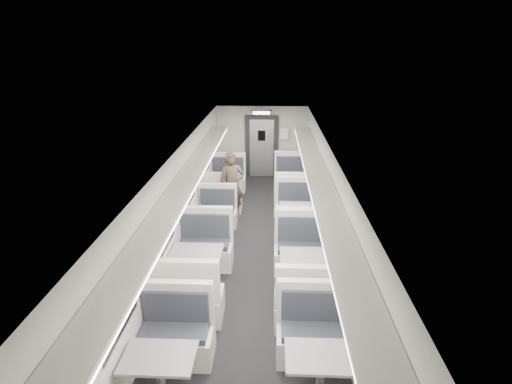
# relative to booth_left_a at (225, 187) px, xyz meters

# --- Properties ---
(room) EXTENTS (3.24, 12.24, 2.64)m
(room) POSITION_rel_booth_left_a_xyz_m (1.00, -3.72, 0.81)
(room) COLOR black
(room) RESTS_ON ground
(booth_left_a) EXTENTS (1.07, 2.17, 1.16)m
(booth_left_a) POSITION_rel_booth_left_a_xyz_m (0.00, 0.00, 0.00)
(booth_left_a) COLOR beige
(booth_left_a) RESTS_ON room
(booth_left_b) EXTENTS (0.97, 1.97, 1.05)m
(booth_left_b) POSITION_rel_booth_left_a_xyz_m (0.00, -2.47, -0.04)
(booth_left_b) COLOR beige
(booth_left_b) RESTS_ON room
(booth_left_c) EXTENTS (1.14, 2.30, 1.23)m
(booth_left_c) POSITION_rel_booth_left_a_xyz_m (0.00, -4.54, 0.02)
(booth_left_c) COLOR beige
(booth_left_c) RESTS_ON room
(booth_left_d) EXTENTS (1.08, 2.18, 1.17)m
(booth_left_d) POSITION_rel_booth_left_a_xyz_m (0.00, -7.09, 0.00)
(booth_left_d) COLOR beige
(booth_left_d) RESTS_ON room
(booth_right_a) EXTENTS (1.14, 2.31, 1.23)m
(booth_right_a) POSITION_rel_booth_left_a_xyz_m (2.00, -0.09, 0.02)
(booth_right_a) COLOR beige
(booth_right_a) RESTS_ON room
(booth_right_b) EXTENTS (1.06, 2.15, 1.15)m
(booth_right_b) POSITION_rel_booth_left_a_xyz_m (2.00, -2.23, -0.00)
(booth_right_b) COLOR beige
(booth_right_b) RESTS_ON room
(booth_right_c) EXTENTS (1.14, 2.32, 1.24)m
(booth_right_c) POSITION_rel_booth_left_a_xyz_m (2.00, -4.64, 0.03)
(booth_right_c) COLOR beige
(booth_right_c) RESTS_ON room
(booth_right_d) EXTENTS (1.08, 2.20, 1.17)m
(booth_right_d) POSITION_rel_booth_left_a_xyz_m (2.00, -7.00, 0.00)
(booth_right_d) COLOR beige
(booth_right_d) RESTS_ON room
(passenger) EXTENTS (0.70, 0.51, 1.76)m
(passenger) POSITION_rel_booth_left_a_xyz_m (0.32, -1.18, 0.49)
(passenger) COLOR black
(passenger) RESTS_ON room
(window_a) EXTENTS (0.02, 1.18, 0.84)m
(window_a) POSITION_rel_booth_left_a_xyz_m (-0.49, -0.32, 0.96)
(window_a) COLOR black
(window_a) RESTS_ON room
(window_b) EXTENTS (0.02, 1.18, 0.84)m
(window_b) POSITION_rel_booth_left_a_xyz_m (-0.49, -2.52, 0.96)
(window_b) COLOR black
(window_b) RESTS_ON room
(window_c) EXTENTS (0.02, 1.18, 0.84)m
(window_c) POSITION_rel_booth_left_a_xyz_m (-0.49, -4.72, 0.96)
(window_c) COLOR black
(window_c) RESTS_ON room
(window_d) EXTENTS (0.02, 1.18, 0.84)m
(window_d) POSITION_rel_booth_left_a_xyz_m (-0.49, -6.92, 0.96)
(window_d) COLOR black
(window_d) RESTS_ON room
(luggage_rack_left) EXTENTS (0.46, 10.40, 0.09)m
(luggage_rack_left) POSITION_rel_booth_left_a_xyz_m (-0.24, -4.02, 1.53)
(luggage_rack_left) COLOR beige
(luggage_rack_left) RESTS_ON room
(luggage_rack_right) EXTENTS (0.46, 10.40, 0.09)m
(luggage_rack_right) POSITION_rel_booth_left_a_xyz_m (2.24, -4.02, 1.53)
(luggage_rack_right) COLOR beige
(luggage_rack_right) RESTS_ON room
(vestibule_door) EXTENTS (1.10, 0.13, 2.10)m
(vestibule_door) POSITION_rel_booth_left_a_xyz_m (1.00, 2.21, 0.65)
(vestibule_door) COLOR black
(vestibule_door) RESTS_ON room
(exit_sign) EXTENTS (0.62, 0.12, 0.16)m
(exit_sign) POSITION_rel_booth_left_a_xyz_m (1.00, 1.73, 1.89)
(exit_sign) COLOR black
(exit_sign) RESTS_ON room
(wall_notice) EXTENTS (0.32, 0.02, 0.40)m
(wall_notice) POSITION_rel_booth_left_a_xyz_m (1.75, 2.20, 1.11)
(wall_notice) COLOR white
(wall_notice) RESTS_ON room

